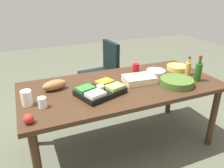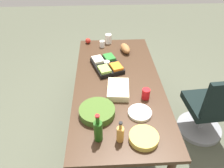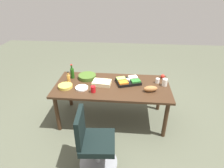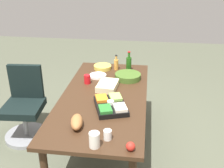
{
  "view_description": "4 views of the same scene",
  "coord_description": "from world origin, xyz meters",
  "px_view_note": "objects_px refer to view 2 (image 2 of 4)",
  "views": [
    {
      "loc": [
        0.92,
        1.87,
        1.67
      ],
      "look_at": [
        0.14,
        0.05,
        0.81
      ],
      "focal_mm": 35.37,
      "sensor_mm": 36.0,
      "label": 1
    },
    {
      "loc": [
        -1.9,
        0.17,
        2.2
      ],
      "look_at": [
        -0.13,
        0.07,
        0.82
      ],
      "focal_mm": 34.22,
      "sensor_mm": 36.0,
      "label": 2
    },
    {
      "loc": [
        0.26,
        -2.94,
        2.43
      ],
      "look_at": [
        -0.0,
        -0.01,
        0.79
      ],
      "focal_mm": 30.41,
      "sensor_mm": 36.0,
      "label": 3
    },
    {
      "loc": [
        2.7,
        0.45,
        2.16
      ],
      "look_at": [
        -0.13,
        0.07,
        0.84
      ],
      "focal_mm": 43.38,
      "sensor_mm": 36.0,
      "label": 4
    }
  ],
  "objects_px": {
    "paper_plate_stack": "(140,113)",
    "red_solo_cup": "(146,94)",
    "conference_table": "(118,87)",
    "salad_bowl": "(97,112)",
    "wine_bottle": "(98,130)",
    "bread_loaf": "(125,48)",
    "chip_bowl": "(144,138)",
    "sheet_cake": "(118,89)",
    "office_chair": "(208,112)",
    "veggie_tray": "(107,65)",
    "dressing_bottle": "(120,134)",
    "apple_red": "(88,41)",
    "paper_cup": "(102,44)",
    "mayo_jar": "(108,39)"
  },
  "relations": [
    {
      "from": "paper_cup",
      "to": "mayo_jar",
      "type": "bearing_deg",
      "value": -38.87
    },
    {
      "from": "wine_bottle",
      "to": "paper_cup",
      "type": "relative_size",
      "value": 3.1
    },
    {
      "from": "office_chair",
      "to": "paper_cup",
      "type": "relative_size",
      "value": 10.51
    },
    {
      "from": "apple_red",
      "to": "paper_plate_stack",
      "type": "distance_m",
      "value": 1.55
    },
    {
      "from": "paper_cup",
      "to": "salad_bowl",
      "type": "relative_size",
      "value": 0.27
    },
    {
      "from": "bread_loaf",
      "to": "apple_red",
      "type": "bearing_deg",
      "value": 61.73
    },
    {
      "from": "conference_table",
      "to": "salad_bowl",
      "type": "height_order",
      "value": "salad_bowl"
    },
    {
      "from": "bread_loaf",
      "to": "dressing_bottle",
      "type": "bearing_deg",
      "value": 172.58
    },
    {
      "from": "wine_bottle",
      "to": "conference_table",
      "type": "bearing_deg",
      "value": -15.7
    },
    {
      "from": "chip_bowl",
      "to": "dressing_bottle",
      "type": "distance_m",
      "value": 0.2
    },
    {
      "from": "chip_bowl",
      "to": "apple_red",
      "type": "height_order",
      "value": "apple_red"
    },
    {
      "from": "chip_bowl",
      "to": "red_solo_cup",
      "type": "height_order",
      "value": "red_solo_cup"
    },
    {
      "from": "wine_bottle",
      "to": "dressing_bottle",
      "type": "bearing_deg",
      "value": -97.04
    },
    {
      "from": "office_chair",
      "to": "apple_red",
      "type": "relative_size",
      "value": 12.44
    },
    {
      "from": "chip_bowl",
      "to": "wine_bottle",
      "type": "bearing_deg",
      "value": 85.64
    },
    {
      "from": "paper_plate_stack",
      "to": "salad_bowl",
      "type": "distance_m",
      "value": 0.4
    },
    {
      "from": "mayo_jar",
      "to": "salad_bowl",
      "type": "height_order",
      "value": "mayo_jar"
    },
    {
      "from": "paper_plate_stack",
      "to": "salad_bowl",
      "type": "relative_size",
      "value": 0.66
    },
    {
      "from": "paper_plate_stack",
      "to": "paper_cup",
      "type": "distance_m",
      "value": 1.37
    },
    {
      "from": "office_chair",
      "to": "veggie_tray",
      "type": "distance_m",
      "value": 1.34
    },
    {
      "from": "bread_loaf",
      "to": "apple_red",
      "type": "xyz_separation_m",
      "value": [
        0.28,
        0.51,
        -0.01
      ]
    },
    {
      "from": "dressing_bottle",
      "to": "red_solo_cup",
      "type": "distance_m",
      "value": 0.59
    },
    {
      "from": "veggie_tray",
      "to": "paper_plate_stack",
      "type": "bearing_deg",
      "value": -160.73
    },
    {
      "from": "dressing_bottle",
      "to": "paper_plate_stack",
      "type": "relative_size",
      "value": 0.97
    },
    {
      "from": "wine_bottle",
      "to": "bread_loaf",
      "type": "relative_size",
      "value": 1.16
    },
    {
      "from": "veggie_tray",
      "to": "dressing_bottle",
      "type": "xyz_separation_m",
      "value": [
        -1.09,
        -0.07,
        0.05
      ]
    },
    {
      "from": "paper_plate_stack",
      "to": "red_solo_cup",
      "type": "bearing_deg",
      "value": -22.92
    },
    {
      "from": "bread_loaf",
      "to": "dressing_bottle",
      "type": "xyz_separation_m",
      "value": [
        -1.46,
        0.19,
        0.03
      ]
    },
    {
      "from": "wine_bottle",
      "to": "paper_plate_stack",
      "type": "xyz_separation_m",
      "value": [
        0.26,
        -0.38,
        -0.09
      ]
    },
    {
      "from": "conference_table",
      "to": "red_solo_cup",
      "type": "distance_m",
      "value": 0.41
    },
    {
      "from": "wine_bottle",
      "to": "red_solo_cup",
      "type": "distance_m",
      "value": 0.68
    },
    {
      "from": "chip_bowl",
      "to": "paper_cup",
      "type": "xyz_separation_m",
      "value": [
        1.62,
        0.31,
        0.02
      ]
    },
    {
      "from": "red_solo_cup",
      "to": "paper_cup",
      "type": "relative_size",
      "value": 1.22
    },
    {
      "from": "chip_bowl",
      "to": "sheet_cake",
      "type": "height_order",
      "value": "sheet_cake"
    },
    {
      "from": "apple_red",
      "to": "red_solo_cup",
      "type": "height_order",
      "value": "red_solo_cup"
    },
    {
      "from": "salad_bowl",
      "to": "apple_red",
      "type": "bearing_deg",
      "value": 5.41
    },
    {
      "from": "bread_loaf",
      "to": "sheet_cake",
      "type": "bearing_deg",
      "value": 169.31
    },
    {
      "from": "office_chair",
      "to": "mayo_jar",
      "type": "xyz_separation_m",
      "value": [
        1.09,
        1.14,
        0.45
      ]
    },
    {
      "from": "wine_bottle",
      "to": "apple_red",
      "type": "bearing_deg",
      "value": 4.93
    },
    {
      "from": "dressing_bottle",
      "to": "salad_bowl",
      "type": "bearing_deg",
      "value": 31.9
    },
    {
      "from": "wine_bottle",
      "to": "dressing_bottle",
      "type": "relative_size",
      "value": 1.31
    },
    {
      "from": "office_chair",
      "to": "salad_bowl",
      "type": "height_order",
      "value": "office_chair"
    },
    {
      "from": "veggie_tray",
      "to": "conference_table",
      "type": "bearing_deg",
      "value": -158.06
    },
    {
      "from": "sheet_cake",
      "to": "bread_loaf",
      "type": "height_order",
      "value": "bread_loaf"
    },
    {
      "from": "dressing_bottle",
      "to": "paper_plate_stack",
      "type": "distance_m",
      "value": 0.36
    },
    {
      "from": "chip_bowl",
      "to": "salad_bowl",
      "type": "relative_size",
      "value": 0.74
    },
    {
      "from": "chip_bowl",
      "to": "dressing_bottle",
      "type": "relative_size",
      "value": 1.15
    },
    {
      "from": "mayo_jar",
      "to": "veggie_tray",
      "type": "height_order",
      "value": "mayo_jar"
    },
    {
      "from": "chip_bowl",
      "to": "sheet_cake",
      "type": "xyz_separation_m",
      "value": [
        0.62,
        0.16,
        0.01
      ]
    },
    {
      "from": "office_chair",
      "to": "sheet_cake",
      "type": "relative_size",
      "value": 2.96
    }
  ]
}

